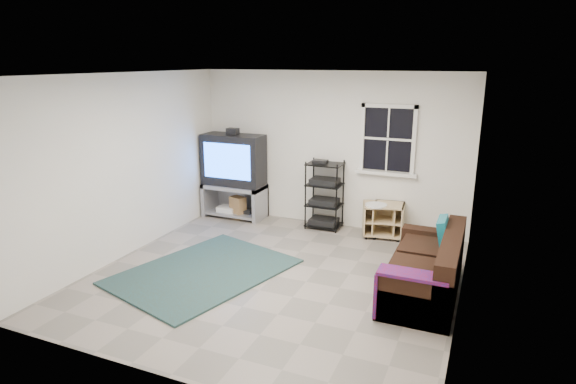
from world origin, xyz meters
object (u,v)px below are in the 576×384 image
at_px(tv_unit, 234,169).
at_px(side_table_left, 389,219).
at_px(sofa, 427,271).
at_px(av_rack, 324,199).
at_px(side_table_right, 378,217).

bearing_deg(tv_unit, side_table_left, 1.67).
bearing_deg(sofa, tv_unit, 154.50).
distance_m(av_rack, sofa, 2.63).
distance_m(tv_unit, side_table_right, 2.67).
relative_size(tv_unit, side_table_left, 2.95).
relative_size(av_rack, sofa, 0.64).
distance_m(side_table_left, sofa, 1.98).
distance_m(tv_unit, side_table_left, 2.84).
relative_size(side_table_right, sofa, 0.33).
xyz_separation_m(side_table_left, side_table_right, (-0.17, -0.02, 0.02)).
bearing_deg(av_rack, sofa, -42.84).
height_order(tv_unit, sofa, tv_unit).
xyz_separation_m(side_table_right, sofa, (1.00, -1.78, -0.02)).
bearing_deg(sofa, side_table_left, 114.89).
height_order(side_table_left, side_table_right, side_table_right).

